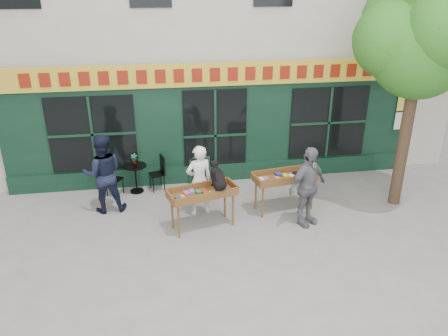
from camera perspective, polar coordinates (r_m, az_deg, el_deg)
The scene contains 13 objects.
ground at distance 10.31m, azimuth 0.72°, elevation -7.03°, with size 80.00×80.00×0.00m, color slate.
street_tree at distance 10.90m, azimuth 24.51°, elevation 15.55°, with size 3.05×2.90×5.60m.
book_cart_center at distance 9.73m, azimuth -2.84°, elevation -3.50°, with size 1.61×0.99×0.99m.
dog at distance 9.52m, azimuth -0.77°, elevation -0.98°, with size 0.34×0.60×0.60m, color black, non-canonical shape.
woman at distance 10.29m, azimuth -3.26°, elevation -1.64°, with size 0.63×0.42×1.74m, color white.
book_cart_right at distance 10.58m, azimuth 7.94°, elevation -1.40°, with size 1.58×0.84×0.99m.
man_right at distance 9.98m, azimuth 10.84°, elevation -2.42°, with size 1.11×0.46×1.89m, color slate.
bistro_table at distance 11.70m, azimuth -11.49°, elevation -0.65°, with size 0.60×0.60×0.76m.
bistro_chair_left at distance 11.70m, azimuth -14.57°, elevation -0.89°, with size 0.49×0.49×0.95m.
bistro_chair_right at distance 11.75m, azimuth -8.39°, elevation -0.25°, with size 0.45×0.45×0.95m.
potted_plant at distance 11.56m, azimuth -11.64°, elevation 1.08°, with size 0.17×0.12×0.33m, color gray.
man_left at distance 10.77m, azimuth -15.51°, elevation -0.69°, with size 0.95×0.74×1.96m, color black.
chalkboard at distance 12.01m, azimuth -3.19°, elevation -0.31°, with size 0.58×0.28×0.79m.
Camera 1 is at (-1.54, -8.76, 5.22)m, focal length 35.00 mm.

